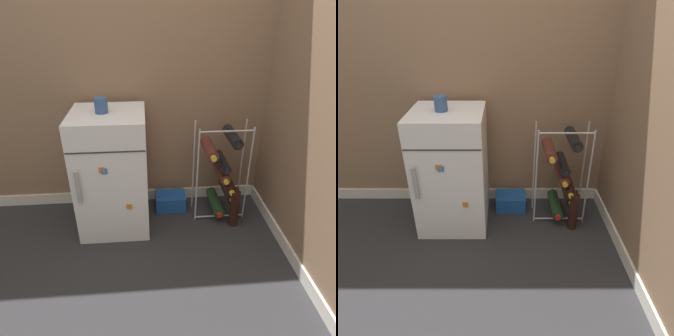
# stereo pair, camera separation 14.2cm
# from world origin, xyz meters

# --- Properties ---
(ground_plane) EXTENTS (14.00, 14.00, 0.00)m
(ground_plane) POSITION_xyz_m (0.00, 0.00, 0.00)
(ground_plane) COLOR #28282B
(wall_back) EXTENTS (6.68, 0.07, 2.50)m
(wall_back) POSITION_xyz_m (0.00, 0.72, 1.24)
(wall_back) COLOR #84664C
(wall_back) RESTS_ON ground_plane
(mini_fridge) EXTENTS (0.47, 0.48, 0.85)m
(mini_fridge) POSITION_xyz_m (-0.28, 0.40, 0.42)
(mini_fridge) COLOR white
(mini_fridge) RESTS_ON ground_plane
(wine_rack) EXTENTS (0.38, 0.32, 0.73)m
(wine_rack) POSITION_xyz_m (0.50, 0.46, 0.35)
(wine_rack) COLOR #B2B2B7
(wine_rack) RESTS_ON ground_plane
(soda_box) EXTENTS (0.23, 0.17, 0.12)m
(soda_box) POSITION_xyz_m (0.13, 0.55, 0.06)
(soda_box) COLOR #194C9E
(soda_box) RESTS_ON ground_plane
(fridge_top_cup) EXTENTS (0.08, 0.08, 0.09)m
(fridge_top_cup) POSITION_xyz_m (-0.31, 0.40, 0.89)
(fridge_top_cup) COLOR #335184
(fridge_top_cup) RESTS_ON mini_fridge
(loose_bottle_floor) EXTENTS (0.07, 0.07, 0.32)m
(loose_bottle_floor) POSITION_xyz_m (0.57, 0.30, 0.14)
(loose_bottle_floor) COLOR black
(loose_bottle_floor) RESTS_ON ground_plane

